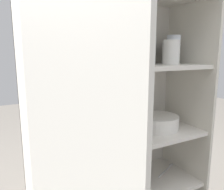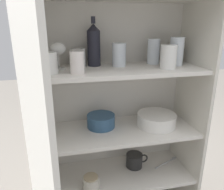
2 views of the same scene
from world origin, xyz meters
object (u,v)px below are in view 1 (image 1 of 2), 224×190
at_px(plate_stack_white, 158,122).
at_px(wine_bottle, 92,42).
at_px(coffee_mug_primary, 136,172).
at_px(mixing_bowl_large, 101,128).

bearing_deg(plate_stack_white, wine_bottle, 164.90).
xyz_separation_m(wine_bottle, plate_stack_white, (0.33, -0.09, -0.41)).
bearing_deg(coffee_mug_primary, mixing_bowl_large, 177.24).
relative_size(wine_bottle, plate_stack_white, 1.14).
bearing_deg(coffee_mug_primary, plate_stack_white, -22.50).
distance_m(wine_bottle, plate_stack_white, 0.54).
height_order(plate_stack_white, mixing_bowl_large, same).
bearing_deg(mixing_bowl_large, plate_stack_white, -9.83).
xyz_separation_m(plate_stack_white, coffee_mug_primary, (-0.11, 0.04, -0.28)).
relative_size(plate_stack_white, coffee_mug_primary, 1.57).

